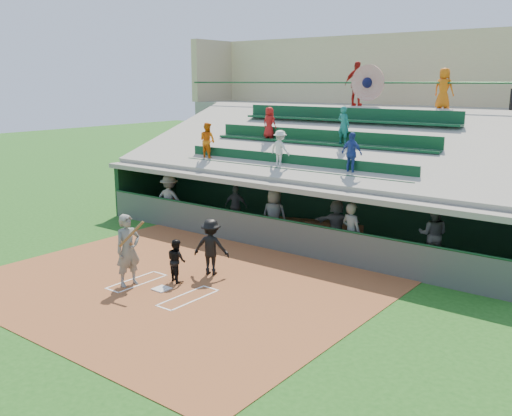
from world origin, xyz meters
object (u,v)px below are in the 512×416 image
Objects in this scene: batter_at_plate at (128,250)px; catcher at (177,260)px; home_plate at (162,289)px; white_table at (170,210)px; water_cooler at (169,198)px.

batter_at_plate is 1.65× the size of catcher.
home_plate is 0.61× the size of white_table.
catcher is 7.96m from white_table.
white_table is (-6.02, 6.13, 0.32)m from home_plate.
batter_at_plate reaches higher than water_cooler.
batter_at_plate is 4.67× the size of water_cooler.
batter_at_plate is at bearing -51.98° from water_cooler.
catcher is at bearing -42.51° from water_cooler.
white_table is (-5.86, 5.37, -0.29)m from catcher.
home_plate is 0.35× the size of catcher.
white_table is at bearing 134.47° from home_plate.
batter_at_plate is 8.13m from water_cooler.
water_cooler is (0.03, -0.03, 0.53)m from white_table.
batter_at_plate reaches higher than catcher.
batter_at_plate is (-0.98, -0.30, 1.01)m from home_plate.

